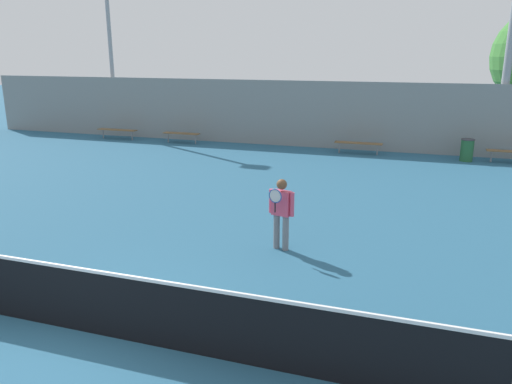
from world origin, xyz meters
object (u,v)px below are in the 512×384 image
object	(u,v)px
tennis_net	(83,300)
bench_courtside_far	(117,130)
bench_by_gate	(358,144)
light_pole_far_right	(108,17)
tennis_player	(281,210)
bench_adjacent_court	(181,134)
trash_bin	(467,150)
light_pole_near_left	(512,34)

from	to	relation	value
tennis_net	bench_courtside_far	world-z (taller)	tennis_net
tennis_net	bench_courtside_far	xyz separation A→B (m)	(-9.88, 15.83, -0.11)
bench_by_gate	light_pole_far_right	xyz separation A→B (m)	(-13.13, 1.51, 5.53)
light_pole_far_right	tennis_net	bearing A→B (deg)	-57.76
light_pole_far_right	tennis_player	bearing A→B (deg)	-45.34
bench_adjacent_court	light_pole_far_right	bearing A→B (deg)	162.01
trash_bin	tennis_net	bearing A→B (deg)	-112.60
bench_adjacent_court	light_pole_far_right	distance (m)	7.39
light_pole_far_right	trash_bin	size ratio (longest dim) A/B	10.59
tennis_net	light_pole_far_right	world-z (taller)	light_pole_far_right
trash_bin	bench_adjacent_court	bearing A→B (deg)	179.42
bench_courtside_far	trash_bin	bearing A→B (deg)	-0.46
light_pole_far_right	trash_bin	distance (m)	18.40
bench_by_gate	light_pole_near_left	xyz separation A→B (m)	(5.60, 1.16, 4.49)
bench_adjacent_court	light_pole_near_left	xyz separation A→B (m)	(14.07, 1.16, 4.50)
bench_by_gate	trash_bin	world-z (taller)	trash_bin
tennis_player	bench_courtside_far	world-z (taller)	tennis_player
tennis_net	light_pole_far_right	bearing A→B (deg)	122.24
bench_by_gate	light_pole_far_right	size ratio (longest dim) A/B	0.21
bench_courtside_far	light_pole_near_left	distance (m)	18.27
tennis_player	tennis_net	bearing A→B (deg)	-101.32
bench_adjacent_court	trash_bin	world-z (taller)	trash_bin
bench_by_gate	bench_adjacent_court	bearing A→B (deg)	180.00
tennis_player	trash_bin	size ratio (longest dim) A/B	1.79
bench_courtside_far	bench_adjacent_court	xyz separation A→B (m)	(3.60, 0.00, -0.00)
tennis_player	bench_adjacent_court	bearing A→B (deg)	138.97
bench_courtside_far	light_pole_far_right	size ratio (longest dim) A/B	0.22
bench_courtside_far	bench_by_gate	xyz separation A→B (m)	(12.08, 0.00, -0.00)
bench_adjacent_court	bench_by_gate	size ratio (longest dim) A/B	0.90
tennis_player	light_pole_far_right	world-z (taller)	light_pole_far_right
bench_courtside_far	light_pole_near_left	xyz separation A→B (m)	(17.68, 1.16, 4.49)
tennis_player	bench_adjacent_court	xyz separation A→B (m)	(-8.25, 11.55, -0.48)
trash_bin	tennis_player	bearing A→B (deg)	-111.77
tennis_net	tennis_player	size ratio (longest dim) A/B	7.58
bench_adjacent_court	light_pole_near_left	size ratio (longest dim) A/B	0.21
tennis_net	bench_by_gate	xyz separation A→B (m)	(2.19, 15.83, -0.11)
tennis_player	trash_bin	world-z (taller)	tennis_player
tennis_net	bench_by_gate	distance (m)	15.98
trash_bin	bench_by_gate	bearing A→B (deg)	178.28
bench_by_gate	light_pole_far_right	bearing A→B (deg)	173.43
bench_adjacent_court	light_pole_near_left	distance (m)	14.82
bench_courtside_far	light_pole_near_left	size ratio (longest dim) A/B	0.24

